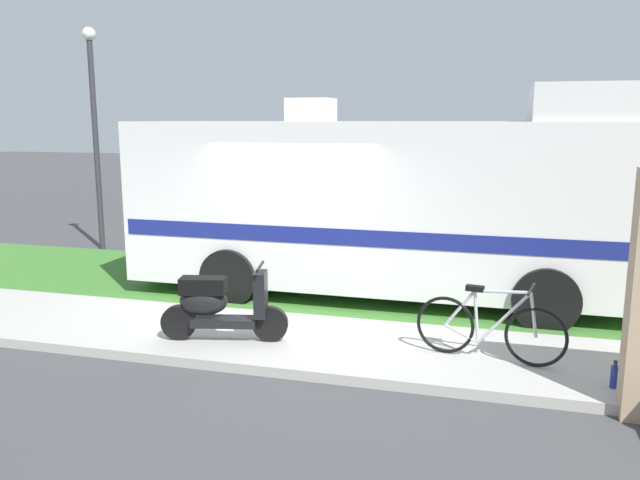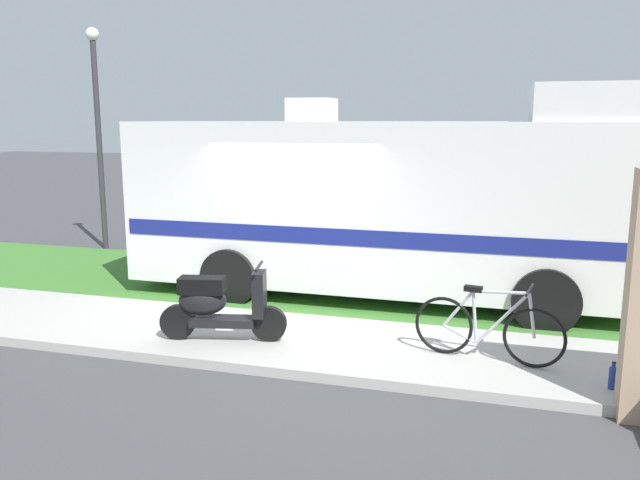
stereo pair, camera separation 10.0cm
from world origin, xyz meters
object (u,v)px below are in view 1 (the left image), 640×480
scooter (219,305)px  motorhome_rv (391,202)px  pickup_truck_near (522,209)px  street_lamp_post (94,119)px  bottle_spare (614,376)px  bicycle (489,327)px

scooter → motorhome_rv: bearing=60.3°
pickup_truck_near → street_lamp_post: size_ratio=1.12×
street_lamp_post → pickup_truck_near: bearing=13.0°
motorhome_rv → pickup_truck_near: bearing=63.4°
street_lamp_post → scooter: bearing=-44.9°
motorhome_rv → street_lamp_post: (-6.80, 2.24, 1.27)m
street_lamp_post → bottle_spare: bearing=-29.1°
pickup_truck_near → bottle_spare: bearing=-84.6°
scooter → pickup_truck_near: 8.14m
scooter → pickup_truck_near: (3.80, 7.19, 0.37)m
bicycle → street_lamp_post: street_lamp_post is taller
bicycle → street_lamp_post: (-8.39, 4.91, 2.33)m
motorhome_rv → bicycle: motorhome_rv is taller
bicycle → bottle_spare: (1.26, -0.46, -0.26)m
pickup_truck_near → bottle_spare: pickup_truck_near is taller
motorhome_rv → street_lamp_post: size_ratio=1.66×
motorhome_rv → bicycle: size_ratio=4.67×
motorhome_rv → scooter: size_ratio=5.01×
pickup_truck_near → motorhome_rv: bearing=-116.6°
bicycle → street_lamp_post: size_ratio=0.36×
bottle_spare → street_lamp_post: size_ratio=0.06×
bottle_spare → street_lamp_post: street_lamp_post is taller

